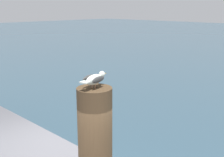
{
  "coord_description": "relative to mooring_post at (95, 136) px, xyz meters",
  "views": [
    {
      "loc": [
        2.74,
        -2.17,
        3.48
      ],
      "look_at": [
        0.73,
        -0.1,
        2.76
      ],
      "focal_mm": 45.88,
      "sensor_mm": 36.0,
      "label": 1
    }
  ],
  "objects": [
    {
      "name": "mooring_post",
      "position": [
        0.0,
        0.0,
        0.0
      ],
      "size": [
        0.36,
        0.36,
        1.02
      ],
      "primitive_type": "cylinder",
      "color": "#4C3823",
      "rests_on": "harbor_quay"
    },
    {
      "name": "seagull",
      "position": [
        -0.0,
        0.01,
        0.6
      ],
      "size": [
        0.18,
        0.39,
        0.14
      ],
      "color": "tan",
      "rests_on": "mooring_post"
    }
  ]
}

